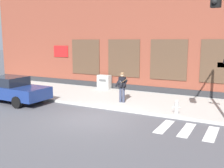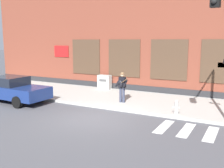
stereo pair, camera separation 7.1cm
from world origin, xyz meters
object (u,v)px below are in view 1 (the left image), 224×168
(red_car, at_px, (12,89))
(fire_hydrant, at_px, (176,107))
(busker, at_px, (122,85))
(utility_box, at_px, (104,82))

(red_car, distance_m, fire_hydrant, 9.58)
(busker, distance_m, fire_hydrant, 3.58)
(red_car, bearing_deg, busker, 21.76)
(red_car, xyz_separation_m, busker, (6.08, 2.43, 0.36))
(busker, xyz_separation_m, utility_box, (-2.99, 3.23, -0.48))
(utility_box, distance_m, fire_hydrant, 7.64)
(busker, xyz_separation_m, fire_hydrant, (3.39, -0.97, -0.64))
(red_car, distance_m, utility_box, 6.45)
(red_car, height_order, utility_box, red_car)
(busker, relative_size, fire_hydrant, 2.47)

